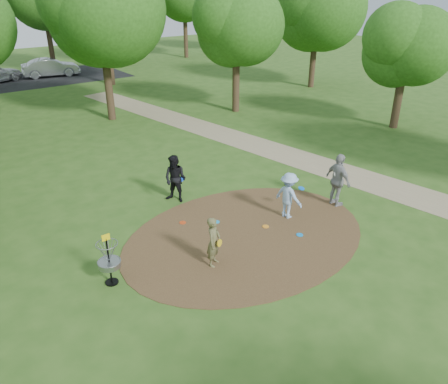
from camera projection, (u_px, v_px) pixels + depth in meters
ground at (246, 235)px, 14.13m from camera, size 100.00×100.00×0.00m
dirt_clearing at (246, 235)px, 14.12m from camera, size 8.40×8.40×0.02m
footpath at (332, 169)px, 19.07m from camera, size 7.55×39.89×0.01m
parking_lot at (39, 78)px, 36.81m from camera, size 14.00×8.00×0.01m
player_observer_with_disc at (214, 242)px, 12.36m from camera, size 0.67×0.62×1.53m
player_throwing_with_disc at (289, 196)px, 14.89m from camera, size 1.06×1.14×1.65m
player_walking_with_disc at (175, 179)px, 15.96m from camera, size 1.03×1.10×1.79m
player_waiting_with_disc at (338, 180)px, 15.63m from camera, size 0.65×1.22×1.98m
disc_ground_cyan at (216, 222)px, 14.86m from camera, size 0.22×0.22×0.02m
disc_ground_blue at (300, 235)px, 14.11m from camera, size 0.22×0.22×0.02m
disc_ground_red at (183, 223)px, 14.83m from camera, size 0.22×0.22×0.02m
car_right at (51, 67)px, 37.20m from camera, size 4.83×2.39×1.52m
disc_ground_orange at (266, 226)px, 14.59m from camera, size 0.22×0.22×0.02m
disc_golf_basket at (108, 256)px, 11.54m from camera, size 0.63×0.63×1.54m
tree_ring at (146, 35)px, 19.45m from camera, size 37.40×45.12×8.91m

